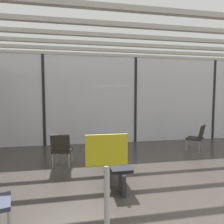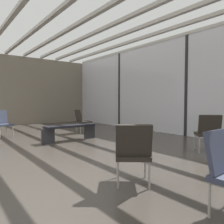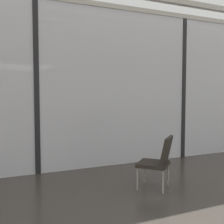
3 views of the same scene
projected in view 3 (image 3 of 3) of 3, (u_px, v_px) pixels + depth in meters
name	position (u px, v px, depth m)	size (l,w,h in m)	color
glass_curtain_wall	(36.00, 88.00, 5.31)	(14.00, 0.08, 3.36)	silver
window_mullion_1	(36.00, 88.00, 5.31)	(0.10, 0.12, 3.36)	black
window_mullion_2	(183.00, 89.00, 6.75)	(0.10, 0.12, 3.36)	black
lounge_chair_2	(159.00, 159.00, 4.53)	(0.71, 0.71, 0.87)	#28231E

